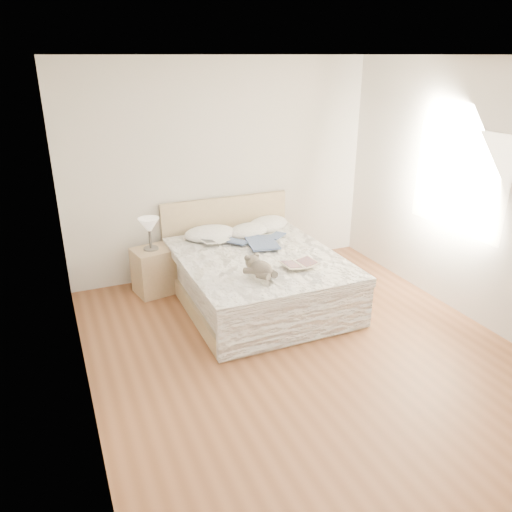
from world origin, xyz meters
The scene contains 16 objects.
floor centered at (0.00, 0.00, 0.00)m, with size 4.00×4.50×0.00m, color brown.
ceiling centered at (0.00, 0.00, 2.70)m, with size 4.00×4.50×0.00m, color white.
wall_back centered at (0.00, 2.25, 1.35)m, with size 4.00×0.02×2.70m, color beige.
wall_left centered at (-2.00, 0.00, 1.35)m, with size 0.02×4.50×2.70m, color beige.
wall_right centered at (2.00, 0.00, 1.35)m, with size 0.02×4.50×2.70m, color beige.
window centered at (1.99, 0.30, 1.45)m, with size 0.02×1.30×1.10m, color white.
bed centered at (0.00, 1.19, 0.31)m, with size 1.72×2.14×1.00m.
nightstand centered at (-1.04, 1.87, 0.28)m, with size 0.45×0.40×0.56m, color tan.
table_lamp centered at (-1.06, 1.87, 0.84)m, with size 0.32×0.32×0.39m.
pillow_left centered at (-0.30, 1.90, 0.64)m, with size 0.65×0.45×0.19m, color white.
pillow_middle centered at (0.18, 1.83, 0.64)m, with size 0.56×0.39×0.17m, color white.
pillow_right centered at (0.51, 1.97, 0.64)m, with size 0.61×0.43×0.18m, color white.
blouse centered at (0.17, 1.38, 0.63)m, with size 0.53×0.56×0.02m, color #35476F, non-canonical shape.
photo_book centered at (-0.34, 1.68, 0.63)m, with size 0.33×0.23×0.02m, color white.
childrens_book centered at (0.26, 0.63, 0.63)m, with size 0.38×0.26×0.02m, color beige.
teddy_bear centered at (-0.24, 0.49, 0.65)m, with size 0.25×0.35×0.19m, color #5E564A, non-canonical shape.
Camera 1 is at (-2.09, -3.67, 2.70)m, focal length 35.00 mm.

